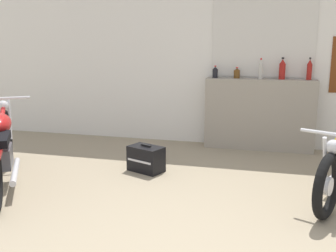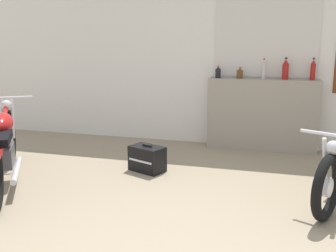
{
  "view_description": "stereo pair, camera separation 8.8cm",
  "coord_description": "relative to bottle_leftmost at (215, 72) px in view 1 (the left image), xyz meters",
  "views": [
    {
      "loc": [
        0.61,
        -2.47,
        1.56
      ],
      "look_at": [
        -0.38,
        1.38,
        0.7
      ],
      "focal_mm": 42.0,
      "sensor_mm": 36.0,
      "label": 1
    },
    {
      "loc": [
        0.69,
        -2.45,
        1.56
      ],
      "look_at": [
        -0.38,
        1.38,
        0.7
      ],
      "focal_mm": 42.0,
      "sensor_mm": 36.0,
      "label": 2
    }
  ],
  "objects": [
    {
      "name": "wall_back",
      "position": [
        0.19,
        0.16,
        0.29
      ],
      "size": [
        10.0,
        0.07,
        2.8
      ],
      "color": "silver",
      "rests_on": "ground_plane"
    },
    {
      "name": "sill_counter",
      "position": [
        0.66,
        -0.02,
        -0.59
      ],
      "size": [
        1.56,
        0.28,
        1.03
      ],
      "color": "gray",
      "rests_on": "ground_plane"
    },
    {
      "name": "bottle_leftmost",
      "position": [
        0.0,
        0.0,
        0.0
      ],
      "size": [
        0.08,
        0.08,
        0.18
      ],
      "color": "black",
      "rests_on": "sill_counter"
    },
    {
      "name": "bottle_left_center",
      "position": [
        0.32,
        0.0,
        -0.01
      ],
      "size": [
        0.09,
        0.09,
        0.16
      ],
      "color": "#5B3814",
      "rests_on": "sill_counter"
    },
    {
      "name": "bottle_center",
      "position": [
        0.65,
        -0.04,
        0.05
      ],
      "size": [
        0.06,
        0.06,
        0.3
      ],
      "color": "#B7B2A8",
      "rests_on": "sill_counter"
    },
    {
      "name": "bottle_right_center",
      "position": [
        0.95,
        0.01,
        0.06
      ],
      "size": [
        0.09,
        0.09,
        0.31
      ],
      "color": "maroon",
      "rests_on": "sill_counter"
    },
    {
      "name": "bottle_rightmost",
      "position": [
        1.31,
        0.02,
        0.06
      ],
      "size": [
        0.07,
        0.07,
        0.31
      ],
      "color": "maroon",
      "rests_on": "sill_counter"
    },
    {
      "name": "motorcycle_red",
      "position": [
        -2.03,
        -2.24,
        -0.68
      ],
      "size": [
        1.25,
        1.93,
        0.9
      ],
      "color": "black",
      "rests_on": "ground_plane"
    },
    {
      "name": "hard_case_black",
      "position": [
        -0.63,
        -1.42,
        -0.95
      ],
      "size": [
        0.48,
        0.39,
        0.34
      ],
      "color": "black",
      "rests_on": "ground_plane"
    }
  ]
}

